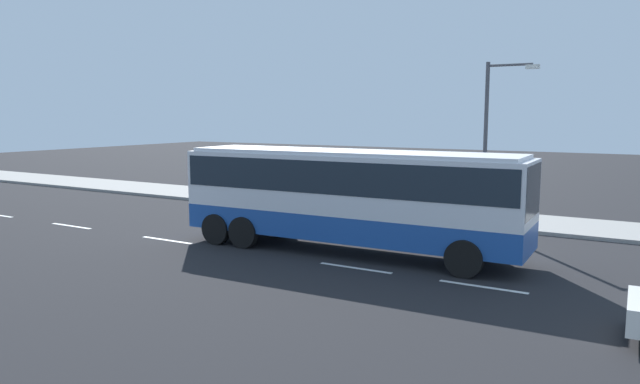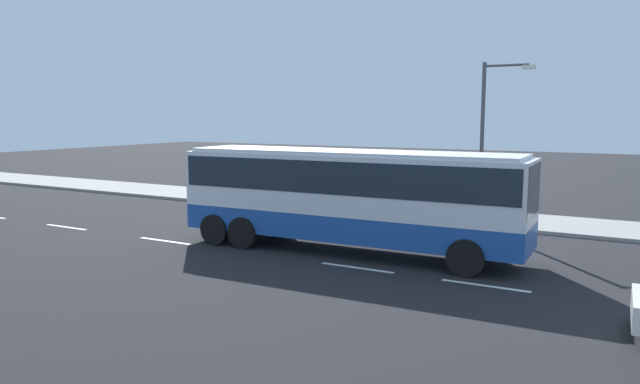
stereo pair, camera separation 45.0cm
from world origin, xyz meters
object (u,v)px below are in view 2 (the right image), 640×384
Objects in this scene: pedestrian_near_curb at (481,195)px; pedestrian_at_crossing at (442,190)px; street_lamp at (488,131)px; coach_bus at (348,190)px.

pedestrian_at_crossing is at bearing 106.37° from pedestrian_near_curb.
pedestrian_near_curb is at bearing 109.48° from street_lamp.
coach_bus is 6.63× the size of pedestrian_at_crossing.
coach_bus is at bearing -114.54° from street_lamp.
coach_bus is at bearing 100.58° from pedestrian_at_crossing.
pedestrian_at_crossing is at bearing 139.75° from street_lamp.
coach_bus is 7.42m from street_lamp.
street_lamp is at bearing 64.01° from coach_bus.
coach_bus is at bearing -169.22° from pedestrian_near_curb.
pedestrian_at_crossing is (0.48, 8.66, -0.94)m from coach_bus.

